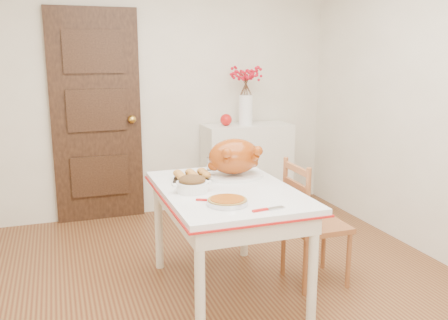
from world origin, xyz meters
name	(u,v)px	position (x,y,z in m)	size (l,w,h in m)	color
floor	(235,297)	(0.00, 0.00, 0.00)	(3.50, 4.00, 0.00)	#562613
wall_back	(166,92)	(0.00, 2.00, 1.25)	(3.50, 0.00, 2.50)	silver
door_back	(97,117)	(-0.70, 1.97, 1.03)	(0.85, 0.06, 2.06)	black
sideboard	(247,167)	(0.80, 1.78, 0.45)	(0.91, 0.40, 0.91)	silver
kitchen_table	(226,241)	(-0.04, 0.08, 0.38)	(0.87, 1.26, 0.76)	white
chair_oak	(316,222)	(0.63, 0.04, 0.45)	(0.40, 0.40, 0.90)	brown
berry_vase	(246,94)	(0.78, 1.78, 1.23)	(0.33, 0.33, 0.64)	white
apple	(226,120)	(0.57, 1.78, 0.97)	(0.12, 0.12, 0.12)	red
turkey_platter	(234,159)	(0.11, 0.33, 0.90)	(0.44, 0.35, 0.28)	#9E3D08
pumpkin_pie	(227,201)	(-0.15, -0.26, 0.78)	(0.24, 0.24, 0.05)	#91410D
stuffing_dish	(192,184)	(-0.27, 0.07, 0.81)	(0.26, 0.21, 0.10)	#4B361A
rolls_tray	(192,175)	(-0.19, 0.36, 0.79)	(0.25, 0.20, 0.07)	#BA7A3C
pie_server	(268,209)	(0.04, -0.43, 0.76)	(0.21, 0.06, 0.01)	silver
carving_knife	(214,200)	(-0.20, -0.17, 0.76)	(0.23, 0.05, 0.01)	silver
drinking_glass	(211,164)	(0.02, 0.60, 0.81)	(0.06, 0.06, 0.10)	white
shaker_pair	(237,162)	(0.23, 0.59, 0.81)	(0.10, 0.04, 0.10)	white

